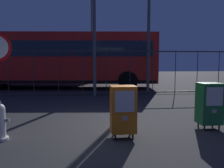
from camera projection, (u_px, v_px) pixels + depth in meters
ground_plane at (104, 131)px, 5.02m from camera, size 60.00×60.00×0.00m
fire_hydrant at (0, 122)px, 4.43m from camera, size 0.33×0.31×0.75m
newspaper_box_primary at (209, 103)px, 5.16m from camera, size 0.48×0.42×1.02m
newspaper_box_secondary at (123, 109)px, 4.54m from camera, size 0.48×0.42×1.02m
fence_barrier at (95, 72)px, 10.40m from camera, size 18.03×0.04×2.00m
bus_near at (61, 58)px, 13.11m from camera, size 10.69×3.57×3.00m
bus_far at (19, 59)px, 16.89m from camera, size 10.52×2.86×3.00m
street_light_far_left at (92, 29)px, 19.99m from camera, size 0.32×0.32×7.34m
street_light_far_right at (94, 9)px, 9.91m from camera, size 0.32×0.32×6.32m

